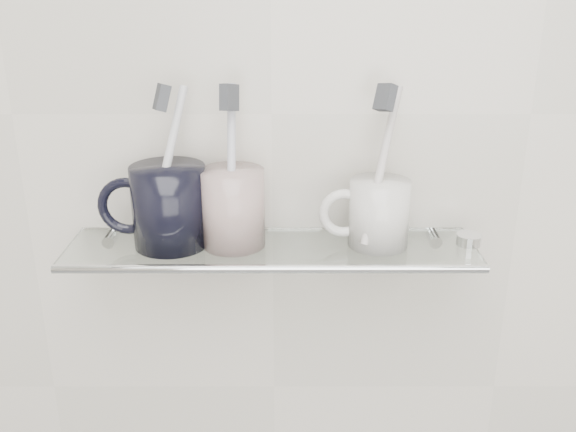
{
  "coord_description": "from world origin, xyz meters",
  "views": [
    {
      "loc": [
        0.02,
        0.32,
        1.41
      ],
      "look_at": [
        0.02,
        1.04,
        1.14
      ],
      "focal_mm": 40.0,
      "sensor_mm": 36.0,
      "label": 1
    }
  ],
  "objects_px": {
    "mug_left": "(170,206)",
    "mug_right": "(379,213)",
    "mug_center": "(233,208)",
    "shelf_glass": "(272,249)"
  },
  "relations": [
    {
      "from": "mug_left",
      "to": "mug_right",
      "type": "bearing_deg",
      "value": -24.9
    },
    {
      "from": "mug_center",
      "to": "mug_left",
      "type": "bearing_deg",
      "value": -175.85
    },
    {
      "from": "mug_left",
      "to": "mug_center",
      "type": "bearing_deg",
      "value": -24.9
    },
    {
      "from": "mug_left",
      "to": "mug_right",
      "type": "height_order",
      "value": "mug_left"
    },
    {
      "from": "mug_right",
      "to": "mug_left",
      "type": "bearing_deg",
      "value": -155.07
    },
    {
      "from": "shelf_glass",
      "to": "mug_right",
      "type": "height_order",
      "value": "mug_right"
    },
    {
      "from": "shelf_glass",
      "to": "mug_center",
      "type": "height_order",
      "value": "mug_center"
    },
    {
      "from": "mug_center",
      "to": "mug_right",
      "type": "xyz_separation_m",
      "value": [
        0.18,
        0.0,
        -0.01
      ]
    },
    {
      "from": "shelf_glass",
      "to": "mug_center",
      "type": "relative_size",
      "value": 5.23
    },
    {
      "from": "mug_left",
      "to": "mug_center",
      "type": "relative_size",
      "value": 1.05
    }
  ]
}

